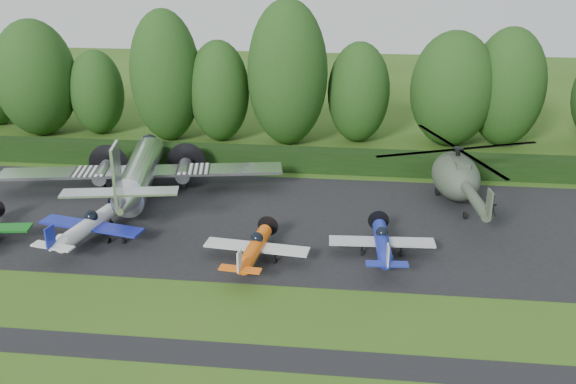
# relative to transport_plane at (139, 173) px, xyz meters

# --- Properties ---
(ground) EXTENTS (160.00, 160.00, 0.00)m
(ground) POSITION_rel_transport_plane_xyz_m (7.70, -13.56, -2.02)
(ground) COLOR #305417
(ground) RESTS_ON ground
(apron) EXTENTS (70.00, 18.00, 0.01)m
(apron) POSITION_rel_transport_plane_xyz_m (7.70, -3.56, -2.02)
(apron) COLOR black
(apron) RESTS_ON ground
(taxiway_verge) EXTENTS (70.00, 2.00, 0.00)m
(taxiway_verge) POSITION_rel_transport_plane_xyz_m (7.70, -19.56, -2.02)
(taxiway_verge) COLOR black
(taxiway_verge) RESTS_ON ground
(hedgerow) EXTENTS (90.00, 1.60, 2.00)m
(hedgerow) POSITION_rel_transport_plane_xyz_m (7.70, 7.44, -2.02)
(hedgerow) COLOR black
(hedgerow) RESTS_ON ground
(transport_plane) EXTENTS (22.63, 17.35, 7.25)m
(transport_plane) POSITION_rel_transport_plane_xyz_m (0.00, 0.00, 0.00)
(transport_plane) COLOR silver
(transport_plane) RESTS_ON ground
(light_plane_white) EXTENTS (7.52, 7.91, 2.89)m
(light_plane_white) POSITION_rel_transport_plane_xyz_m (-0.91, -8.27, -0.82)
(light_plane_white) COLOR silver
(light_plane_white) RESTS_ON ground
(light_plane_orange) EXTENTS (6.77, 7.12, 2.60)m
(light_plane_orange) POSITION_rel_transport_plane_xyz_m (10.85, -9.89, -0.94)
(light_plane_orange) COLOR #F4600E
(light_plane_orange) RESTS_ON ground
(light_plane_blue) EXTENTS (6.85, 7.21, 2.63)m
(light_plane_blue) POSITION_rel_transport_plane_xyz_m (18.93, -8.25, -0.93)
(light_plane_blue) COLOR #19269B
(light_plane_blue) RESTS_ON ground
(helicopter) EXTENTS (13.48, 15.79, 4.34)m
(helicopter) POSITION_rel_transport_plane_xyz_m (24.76, 2.01, 0.31)
(helicopter) COLOR #3A4636
(helicopter) RESTS_ON ground
(tree_1) EXTENTS (5.50, 5.50, 8.69)m
(tree_1) POSITION_rel_transport_plane_xyz_m (-9.71, 16.34, 2.31)
(tree_1) COLOR black
(tree_1) RESTS_ON ground
(tree_2) EXTENTS (5.99, 5.99, 10.04)m
(tree_2) POSITION_rel_transport_plane_xyz_m (3.26, 15.45, 2.98)
(tree_2) COLOR black
(tree_2) RESTS_ON ground
(tree_3) EXTENTS (8.13, 8.13, 11.78)m
(tree_3) POSITION_rel_transport_plane_xyz_m (-15.58, 15.33, 3.86)
(tree_3) COLOR black
(tree_3) RESTS_ON ground
(tree_4) EXTENTS (7.74, 7.74, 14.04)m
(tree_4) POSITION_rel_transport_plane_xyz_m (10.11, 15.10, 4.99)
(tree_4) COLOR black
(tree_4) RESTS_ON ground
(tree_6) EXTENTS (6.90, 6.90, 12.97)m
(tree_6) POSITION_rel_transport_plane_xyz_m (-1.95, 15.07, 4.45)
(tree_6) COLOR black
(tree_6) RESTS_ON ground
(tree_7) EXTENTS (6.10, 6.10, 9.93)m
(tree_7) POSITION_rel_transport_plane_xyz_m (16.97, 16.66, 2.93)
(tree_7) COLOR black
(tree_7) RESTS_ON ground
(tree_8) EXTENTS (7.12, 7.12, 11.50)m
(tree_8) POSITION_rel_transport_plane_xyz_m (31.18, 17.08, 3.72)
(tree_8) COLOR black
(tree_8) RESTS_ON ground
(tree_10) EXTENTS (8.09, 8.09, 11.15)m
(tree_10) POSITION_rel_transport_plane_xyz_m (25.94, 16.54, 3.55)
(tree_10) COLOR black
(tree_10) RESTS_ON ground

